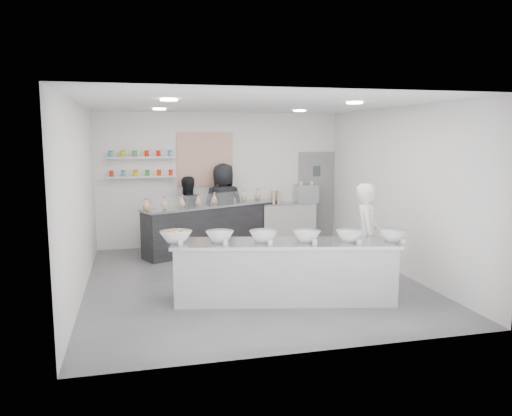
{
  "coord_description": "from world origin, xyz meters",
  "views": [
    {
      "loc": [
        -1.91,
        -8.18,
        2.49
      ],
      "look_at": [
        0.19,
        0.4,
        1.2
      ],
      "focal_mm": 35.0,
      "sensor_mm": 36.0,
      "label": 1
    }
  ],
  "objects_px": {
    "espresso_machine": "(306,194)",
    "staff_left": "(187,213)",
    "espresso_ledge": "(288,223)",
    "woman_prep": "(367,236)",
    "prep_counter": "(285,271)",
    "staff_right": "(223,206)",
    "back_bar": "(215,227)"
  },
  "relations": [
    {
      "from": "back_bar",
      "to": "staff_left",
      "type": "xyz_separation_m",
      "value": [
        -0.57,
        0.25,
        0.3
      ]
    },
    {
      "from": "espresso_ledge",
      "to": "woman_prep",
      "type": "distance_m",
      "value": 3.63
    },
    {
      "from": "woman_prep",
      "to": "prep_counter",
      "type": "bearing_deg",
      "value": 126.83
    },
    {
      "from": "back_bar",
      "to": "staff_right",
      "type": "height_order",
      "value": "staff_right"
    },
    {
      "from": "back_bar",
      "to": "staff_left",
      "type": "height_order",
      "value": "staff_left"
    },
    {
      "from": "staff_right",
      "to": "prep_counter",
      "type": "bearing_deg",
      "value": 89.39
    },
    {
      "from": "staff_left",
      "to": "back_bar",
      "type": "bearing_deg",
      "value": 137.35
    },
    {
      "from": "prep_counter",
      "to": "staff_right",
      "type": "xyz_separation_m",
      "value": [
        -0.25,
        3.84,
        0.49
      ]
    },
    {
      "from": "espresso_machine",
      "to": "staff_left",
      "type": "distance_m",
      "value": 2.83
    },
    {
      "from": "back_bar",
      "to": "woman_prep",
      "type": "xyz_separation_m",
      "value": [
        2.01,
        -3.23,
        0.35
      ]
    },
    {
      "from": "staff_left",
      "to": "espresso_ledge",
      "type": "bearing_deg",
      "value": 163.87
    },
    {
      "from": "staff_right",
      "to": "back_bar",
      "type": "bearing_deg",
      "value": 41.29
    },
    {
      "from": "espresso_ledge",
      "to": "staff_right",
      "type": "xyz_separation_m",
      "value": [
        -1.55,
        -0.12,
        0.48
      ]
    },
    {
      "from": "espresso_ledge",
      "to": "prep_counter",
      "type": "bearing_deg",
      "value": -108.11
    },
    {
      "from": "woman_prep",
      "to": "staff_right",
      "type": "height_order",
      "value": "staff_right"
    },
    {
      "from": "back_bar",
      "to": "staff_right",
      "type": "xyz_separation_m",
      "value": [
        0.24,
        0.25,
        0.44
      ]
    },
    {
      "from": "espresso_ledge",
      "to": "espresso_machine",
      "type": "xyz_separation_m",
      "value": [
        0.44,
        0.0,
        0.66
      ]
    },
    {
      "from": "espresso_ledge",
      "to": "staff_right",
      "type": "height_order",
      "value": "staff_right"
    },
    {
      "from": "espresso_ledge",
      "to": "woman_prep",
      "type": "relative_size",
      "value": 0.73
    },
    {
      "from": "back_bar",
      "to": "espresso_machine",
      "type": "relative_size",
      "value": 6.38
    },
    {
      "from": "back_bar",
      "to": "staff_right",
      "type": "bearing_deg",
      "value": 20.93
    },
    {
      "from": "back_bar",
      "to": "espresso_machine",
      "type": "distance_m",
      "value": 2.35
    },
    {
      "from": "staff_left",
      "to": "staff_right",
      "type": "distance_m",
      "value": 0.83
    },
    {
      "from": "espresso_ledge",
      "to": "woman_prep",
      "type": "bearing_deg",
      "value": -86.51
    },
    {
      "from": "espresso_machine",
      "to": "staff_left",
      "type": "relative_size",
      "value": 0.32
    },
    {
      "from": "prep_counter",
      "to": "woman_prep",
      "type": "xyz_separation_m",
      "value": [
        1.52,
        0.36,
        0.4
      ]
    },
    {
      "from": "prep_counter",
      "to": "back_bar",
      "type": "distance_m",
      "value": 3.63
    },
    {
      "from": "espresso_machine",
      "to": "staff_right",
      "type": "bearing_deg",
      "value": -176.4
    },
    {
      "from": "espresso_ledge",
      "to": "staff_right",
      "type": "distance_m",
      "value": 1.62
    },
    {
      "from": "staff_left",
      "to": "staff_right",
      "type": "xyz_separation_m",
      "value": [
        0.82,
        0.0,
        0.14
      ]
    },
    {
      "from": "espresso_ledge",
      "to": "staff_right",
      "type": "relative_size",
      "value": 0.67
    },
    {
      "from": "staff_right",
      "to": "espresso_machine",
      "type": "bearing_deg",
      "value": 179.24
    }
  ]
}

